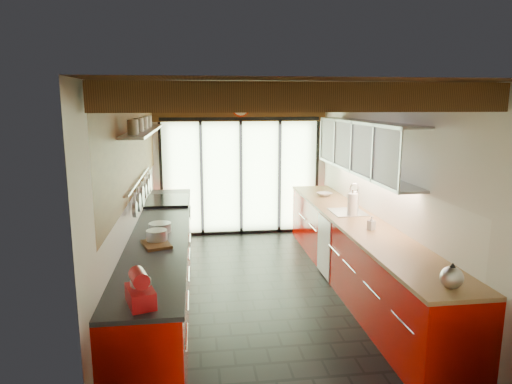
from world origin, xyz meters
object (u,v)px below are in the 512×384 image
Objects in this scene: kettle at (452,276)px; soap_bottle at (371,223)px; paper_towel at (352,205)px; stand_mixer at (140,290)px; bowl at (324,194)px.

soap_bottle is at bearing 90.00° from kettle.
paper_towel reaches higher than kettle.
paper_towel reaches higher than soap_bottle.
stand_mixer is at bearing -145.24° from soap_bottle.
soap_bottle reaches higher than bowl.
bowl is at bearing 90.00° from paper_towel.
paper_towel is 1.36m from bowl.
kettle is 1.45× the size of soap_bottle.
paper_towel is at bearing -90.00° from bowl.
paper_towel is 2.17× the size of soap_bottle.
bowl is (2.54, 3.80, -0.09)m from stand_mixer.
stand_mixer is 2.54m from kettle.
paper_towel is 0.69m from soap_bottle.
stand_mixer is 3.09m from soap_bottle.
kettle is 1.77m from soap_bottle.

